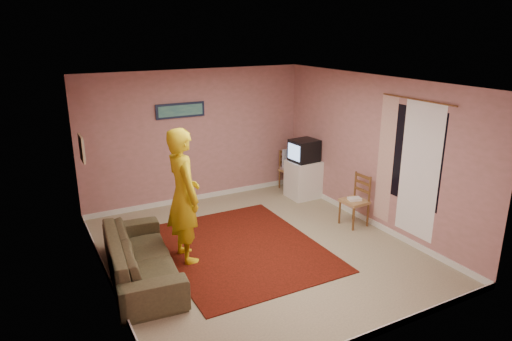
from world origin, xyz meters
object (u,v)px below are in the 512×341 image
crt_tv (304,151)px  chair_b (355,195)px  chair_a (290,165)px  sofa (141,257)px  tv_cabinet (303,179)px  person (184,196)px

crt_tv → chair_b: crt_tv is taller
chair_a → sofa: (-3.80, -2.16, -0.20)m
crt_tv → chair_a: size_ratio=1.20×
tv_cabinet → chair_a: chair_a is taller
crt_tv → person: size_ratio=0.27×
person → sofa: bearing=106.0°
crt_tv → chair_b: (0.00, -1.59, -0.43)m
tv_cabinet → crt_tv: 0.60m
chair_a → person: (-3.07, -1.93, 0.49)m
person → chair_a: bearing=-59.4°
chair_a → person: person is taller
crt_tv → chair_b: 1.65m
chair_b → sofa: 3.75m
crt_tv → chair_b: bearing=-94.5°
crt_tv → person: 3.30m
chair_a → chair_b: chair_b is taller
crt_tv → tv_cabinet: bearing=-0.0°
sofa → crt_tv: bearing=-61.1°
sofa → person: person is taller
sofa → person: bearing=-66.5°
chair_b → person: person is taller
sofa → chair_a: bearing=-54.4°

